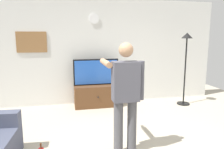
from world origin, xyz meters
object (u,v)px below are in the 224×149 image
at_px(person_standing_nearer_lamp, 125,93).
at_px(tv_stand, 97,95).
at_px(wall_clock, 94,19).
at_px(television, 96,72).
at_px(framed_picture, 32,42).
at_px(floor_lamp, 186,54).

bearing_deg(person_standing_nearer_lamp, tv_stand, 92.25).
distance_m(wall_clock, person_standing_nearer_lamp, 2.91).
xyz_separation_m(tv_stand, person_standing_nearer_lamp, (0.09, -2.34, 0.67)).
bearing_deg(wall_clock, person_standing_nearer_lamp, -88.00).
xyz_separation_m(tv_stand, wall_clock, (-0.00, 0.29, 1.92)).
relative_size(television, person_standing_nearer_lamp, 0.67).
relative_size(tv_stand, person_standing_nearer_lamp, 0.67).
bearing_deg(framed_picture, floor_lamp, -9.80).
distance_m(tv_stand, television, 0.60).
relative_size(television, framed_picture, 1.59).
distance_m(television, wall_clock, 1.35).
bearing_deg(floor_lamp, television, 169.83).
distance_m(tv_stand, wall_clock, 1.95).
relative_size(tv_stand, floor_lamp, 0.61).
bearing_deg(framed_picture, person_standing_nearer_lamp, -58.39).
xyz_separation_m(wall_clock, person_standing_nearer_lamp, (0.09, -2.63, -1.25)).
bearing_deg(framed_picture, tv_stand, -10.93).
bearing_deg(television, person_standing_nearer_lamp, -87.79).
bearing_deg(person_standing_nearer_lamp, wall_clock, 92.00).
xyz_separation_m(television, floor_lamp, (2.24, -0.40, 0.45)).
relative_size(tv_stand, framed_picture, 1.58).
xyz_separation_m(wall_clock, floor_lamp, (2.24, -0.65, -0.87)).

